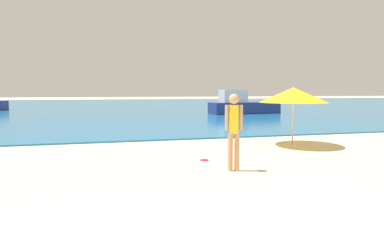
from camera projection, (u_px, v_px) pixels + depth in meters
water at (129, 105)px, 40.83m from camera, size 160.00×60.00×0.06m
person_standing at (234, 127)px, 7.24m from camera, size 0.39×0.23×1.76m
frisbee at (204, 160)px, 8.41m from camera, size 0.22×0.22×0.03m
boat_near at (242, 105)px, 25.17m from camera, size 5.64×2.23×1.87m
beach_umbrella at (293, 95)px, 10.62m from camera, size 2.23×2.23×1.94m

